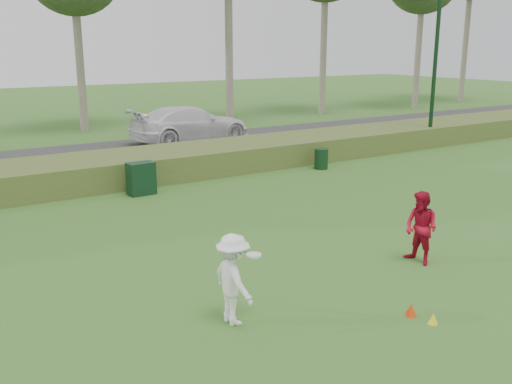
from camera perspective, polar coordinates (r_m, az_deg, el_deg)
ground at (r=10.58m, az=12.00°, el=-11.48°), size 120.00×120.00×0.00m
reed_strip at (r=20.29m, az=-12.28°, el=2.47°), size 80.00×3.00×0.90m
park_road at (r=25.04m, az=-16.28°, el=3.50°), size 80.00×6.00×0.06m
lamp_post at (r=27.32m, az=17.78°, el=16.02°), size 0.70×0.70×8.18m
player_white at (r=9.62m, az=-2.27°, el=-8.72°), size 0.83×1.02×1.57m
player_red at (r=12.67m, az=16.18°, el=-3.47°), size 0.62×0.79×1.58m
cone_orange at (r=10.47m, az=15.24°, el=-11.29°), size 0.21×0.21×0.23m
cone_yellow at (r=10.31m, az=17.29°, el=-11.97°), size 0.17×0.17×0.19m
utility_cabinet at (r=18.19m, az=-11.42°, el=1.33°), size 0.84×0.55×1.03m
trash_bin at (r=21.72m, az=6.54°, el=3.32°), size 0.62×0.62×0.77m
car_right at (r=27.47m, az=-6.56°, el=6.77°), size 5.88×2.51×1.69m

